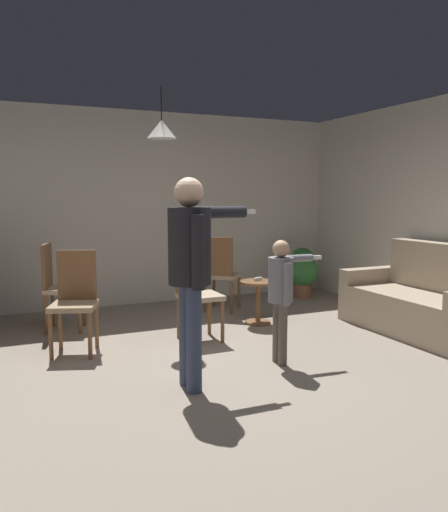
% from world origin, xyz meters
% --- Properties ---
extents(ground, '(7.68, 7.68, 0.00)m').
position_xyz_m(ground, '(0.00, 0.00, 0.00)').
color(ground, gray).
extents(wall_back, '(6.40, 0.10, 2.70)m').
position_xyz_m(wall_back, '(0.00, 3.20, 1.35)').
color(wall_back, silver).
rests_on(wall_back, ground).
extents(couch_floral, '(0.85, 1.80, 1.00)m').
position_xyz_m(couch_floral, '(2.66, 0.35, 0.33)').
color(couch_floral, tan).
rests_on(couch_floral, ground).
extents(side_table_by_couch, '(0.44, 0.44, 0.52)m').
position_xyz_m(side_table_by_couch, '(1.15, 1.44, 0.33)').
color(side_table_by_couch, brown).
rests_on(side_table_by_couch, ground).
extents(person_adult, '(0.83, 0.49, 1.68)m').
position_xyz_m(person_adult, '(-0.29, -0.16, 1.04)').
color(person_adult, '#384260').
rests_on(person_adult, ground).
extents(person_child, '(0.61, 0.33, 1.14)m').
position_xyz_m(person_child, '(0.67, 0.07, 0.71)').
color(person_child, '#60564C').
rests_on(person_child, ground).
extents(dining_chair_by_counter, '(0.59, 0.59, 1.00)m').
position_xyz_m(dining_chair_by_counter, '(1.00, 2.21, 0.55)').
color(dining_chair_by_counter, brown).
rests_on(dining_chair_by_counter, ground).
extents(dining_chair_near_wall, '(0.42, 0.42, 1.00)m').
position_xyz_m(dining_chair_near_wall, '(0.18, 1.06, 0.55)').
color(dining_chair_near_wall, brown).
rests_on(dining_chair_near_wall, ground).
extents(dining_chair_centre_back, '(0.52, 0.52, 1.00)m').
position_xyz_m(dining_chair_centre_back, '(-1.07, 2.10, 0.55)').
color(dining_chair_centre_back, brown).
rests_on(dining_chair_centre_back, ground).
extents(dining_chair_spare, '(0.54, 0.54, 1.00)m').
position_xyz_m(dining_chair_spare, '(-1.00, 1.20, 0.55)').
color(dining_chair_spare, brown).
rests_on(dining_chair_spare, ground).
extents(potted_plant_corner, '(0.49, 0.49, 0.75)m').
position_xyz_m(potted_plant_corner, '(2.52, 2.61, 0.42)').
color(potted_plant_corner, brown).
rests_on(potted_plant_corner, ground).
extents(spare_remote_on_table, '(0.13, 0.07, 0.04)m').
position_xyz_m(spare_remote_on_table, '(1.17, 1.49, 0.54)').
color(spare_remote_on_table, white).
rests_on(spare_remote_on_table, side_table_by_couch).
extents(ceiling_light_pendant, '(0.32, 0.32, 0.55)m').
position_xyz_m(ceiling_light_pendant, '(0.01, 1.55, 2.25)').
color(ceiling_light_pendant, silver).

